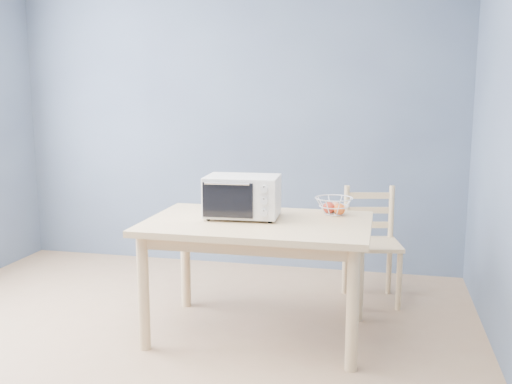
% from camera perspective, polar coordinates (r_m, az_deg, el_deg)
% --- Properties ---
extents(room, '(4.01, 4.51, 2.61)m').
position_cam_1_polar(room, '(2.97, -13.59, 5.00)').
color(room, tan).
rests_on(room, ground).
extents(dining_table, '(1.40, 0.90, 0.75)m').
position_cam_1_polar(dining_table, '(3.60, 0.17, -4.46)').
color(dining_table, '#E0C486').
rests_on(dining_table, ground).
extents(toaster_oven, '(0.48, 0.36, 0.27)m').
position_cam_1_polar(toaster_oven, '(3.63, -1.66, -0.38)').
color(toaster_oven, white).
rests_on(toaster_oven, dining_table).
extents(fruit_basket, '(0.33, 0.33, 0.11)m').
position_cam_1_polar(fruit_basket, '(3.78, 7.82, -1.38)').
color(fruit_basket, silver).
rests_on(fruit_basket, dining_table).
extents(dining_chair, '(0.47, 0.47, 0.85)m').
position_cam_1_polar(dining_chair, '(4.35, 11.42, -5.26)').
color(dining_chair, '#E0C486').
rests_on(dining_chair, ground).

